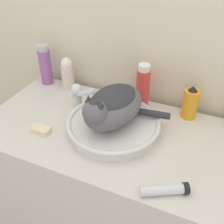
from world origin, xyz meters
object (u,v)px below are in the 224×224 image
at_px(faucet, 79,94).
at_px(mouthwash_bottle, 45,65).
at_px(spray_bottle_trigger, 190,103).
at_px(lotion_bottle_white, 68,73).
at_px(soap_bar, 41,130).
at_px(cat, 112,105).
at_px(shampoo_bottle_tall, 143,86).
at_px(cream_tube, 165,190).

xyz_separation_m(faucet, mouthwash_bottle, (-0.28, 0.14, 0.02)).
xyz_separation_m(spray_bottle_trigger, lotion_bottle_white, (-0.61, 0.00, 0.01)).
bearing_deg(soap_bar, faucet, 73.74).
distance_m(cat, faucet, 0.24).
xyz_separation_m(cat, spray_bottle_trigger, (0.26, 0.24, -0.06)).
height_order(faucet, lotion_bottle_white, lotion_bottle_white).
xyz_separation_m(faucet, spray_bottle_trigger, (0.47, 0.14, -0.00)).
distance_m(faucet, lotion_bottle_white, 0.20).
distance_m(lotion_bottle_white, shampoo_bottle_tall, 0.40).
height_order(faucet, shampoo_bottle_tall, shampoo_bottle_tall).
bearing_deg(spray_bottle_trigger, mouthwash_bottle, 180.00).
height_order(faucet, soap_bar, faucet).
bearing_deg(cream_tube, spray_bottle_trigger, 92.24).
distance_m(spray_bottle_trigger, lotion_bottle_white, 0.61).
xyz_separation_m(cat, soap_bar, (-0.27, -0.12, -0.12)).
height_order(mouthwash_bottle, soap_bar, mouthwash_bottle).
bearing_deg(spray_bottle_trigger, faucet, -163.25).
height_order(lotion_bottle_white, cream_tube, lotion_bottle_white).
relative_size(faucet, shampoo_bottle_tall, 0.73).
bearing_deg(mouthwash_bottle, cream_tube, -30.61).
relative_size(cat, shampoo_bottle_tall, 1.57).
xyz_separation_m(shampoo_bottle_tall, cream_tube, (0.24, -0.45, -0.08)).
bearing_deg(faucet, mouthwash_bottle, 175.66).
relative_size(shampoo_bottle_tall, cream_tube, 1.35).
relative_size(cat, cream_tube, 2.11).
bearing_deg(mouthwash_bottle, cat, -26.25).
distance_m(mouthwash_bottle, cream_tube, 0.89).
distance_m(lotion_bottle_white, mouthwash_bottle, 0.13).
bearing_deg(spray_bottle_trigger, cat, -137.73).
xyz_separation_m(shampoo_bottle_tall, mouthwash_bottle, (-0.53, 0.00, -0.00)).
distance_m(faucet, soap_bar, 0.23).
bearing_deg(mouthwash_bottle, shampoo_bottle_tall, 0.00).
relative_size(spray_bottle_trigger, cream_tube, 0.99).
height_order(spray_bottle_trigger, soap_bar, spray_bottle_trigger).
xyz_separation_m(cat, shampoo_bottle_tall, (0.04, 0.24, -0.03)).
distance_m(lotion_bottle_white, soap_bar, 0.37).
bearing_deg(cat, lotion_bottle_white, -113.20).
height_order(cat, lotion_bottle_white, cat).
xyz_separation_m(mouthwash_bottle, cream_tube, (0.76, -0.45, -0.08)).
relative_size(cat, mouthwash_bottle, 1.58).
distance_m(cat, soap_bar, 0.32).
bearing_deg(lotion_bottle_white, cream_tube, -35.52).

